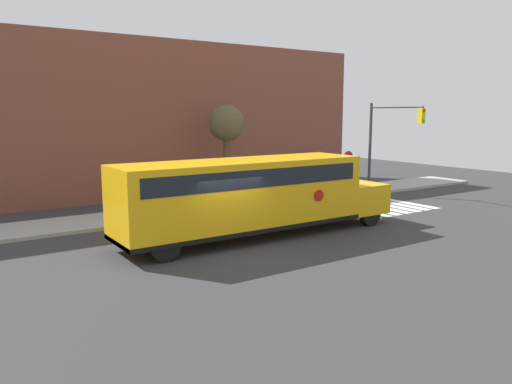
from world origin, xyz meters
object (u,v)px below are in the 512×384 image
school_bus (251,193)px  traffic_light (387,134)px  stop_sign (348,166)px  tree_near_sidewalk (227,126)px

school_bus → traffic_light: size_ratio=2.20×
school_bus → stop_sign: bearing=27.0°
traffic_light → school_bus: bearing=-162.7°
school_bus → tree_near_sidewalk: 9.22m
tree_near_sidewalk → school_bus: bearing=-114.8°
tree_near_sidewalk → stop_sign: bearing=-26.7°
stop_sign → traffic_light: (1.47, -1.49, 1.80)m
traffic_light → tree_near_sidewalk: traffic_light is taller
stop_sign → traffic_light: 2.76m
stop_sign → traffic_light: bearing=-45.4°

